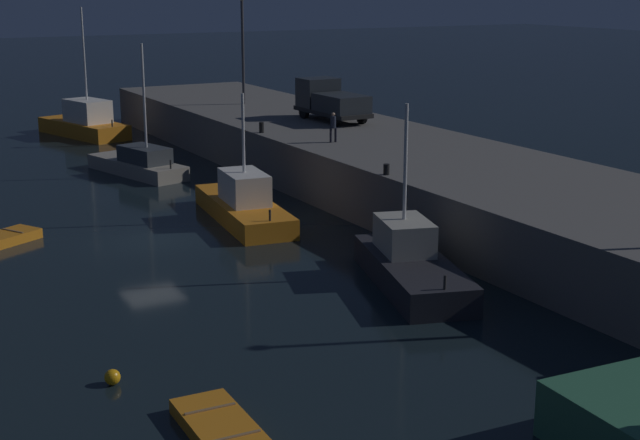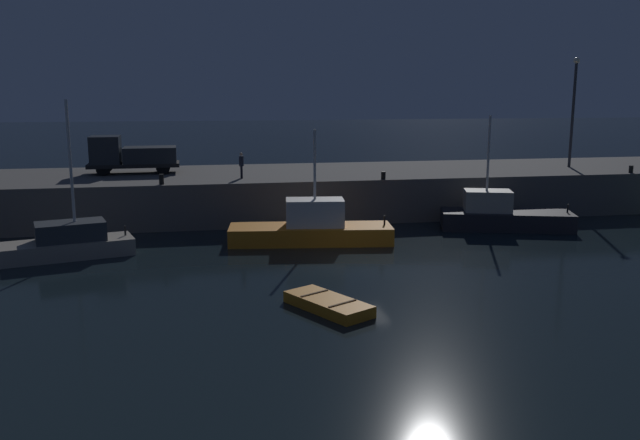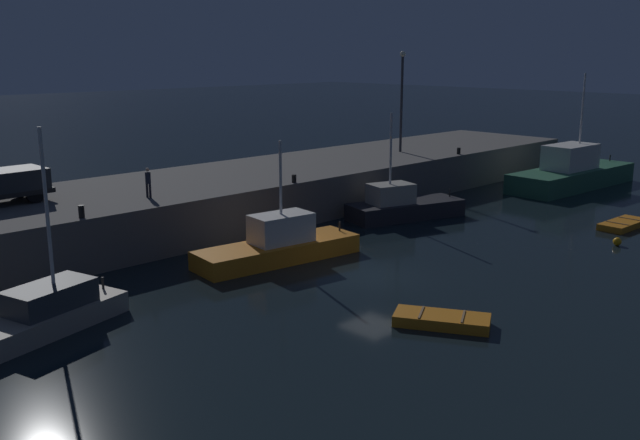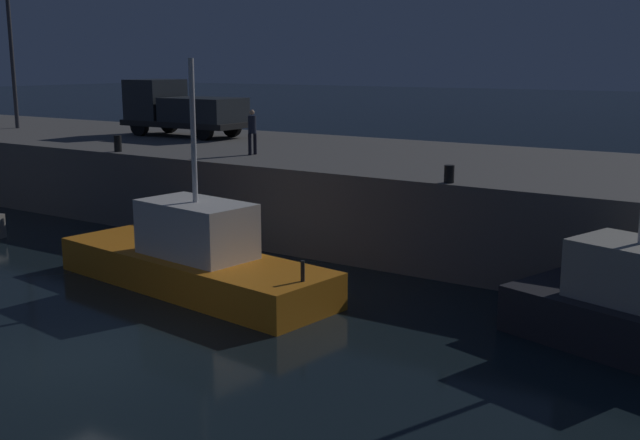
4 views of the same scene
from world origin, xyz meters
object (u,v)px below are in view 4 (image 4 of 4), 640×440
Objects in this scene: dockworker at (252,129)px; bollard_west at (449,174)px; lamp_post_west at (11,38)px; bollard_central at (118,143)px; utility_truck at (181,109)px; fishing_trawler_red at (193,259)px.

dockworker is 8.84m from bollard_west.
lamp_post_west is 12.43× the size of bollard_central.
utility_truck is at bearing 159.30° from bollard_west.
utility_truck is (9.82, 1.46, -3.20)m from lamp_post_west.
fishing_trawler_red is 7.34m from bollard_west.
lamp_post_west is 15.41× the size of bollard_west.
lamp_post_west is 4.69× the size of dockworker.
lamp_post_west is 10.43m from utility_truck.
bollard_central is at bearing -68.36° from utility_truck.
dockworker is (-3.28, 6.74, 2.84)m from fishing_trawler_red.
bollard_west is at bearing -0.58° from bollard_central.
bollard_west is 13.34m from bollard_central.
lamp_post_west is (-20.16, 9.07, 6.34)m from fishing_trawler_red.
bollard_west is (25.44, -4.45, -4.17)m from lamp_post_west.
lamp_post_west is at bearing 170.09° from bollard_west.
dockworker is 5.21m from bollard_central.
lamp_post_west reaches higher than utility_truck.
dockworker is at bearing 115.98° from fishing_trawler_red.
fishing_trawler_red is 5.61× the size of dockworker.
fishing_trawler_red is at bearing -45.49° from utility_truck.
fishing_trawler_red is 18.45× the size of bollard_west.
dockworker is at bearing -7.86° from lamp_post_west.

